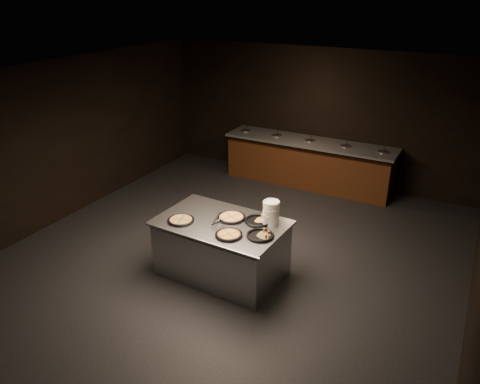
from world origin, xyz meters
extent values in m
cube|color=black|center=(0.00, 0.00, -0.01)|extent=(7.00, 8.00, 0.01)
cube|color=black|center=(0.00, 0.00, 2.90)|extent=(7.00, 8.00, 0.01)
cube|color=black|center=(0.00, 4.00, 1.45)|extent=(7.00, 0.01, 2.90)
cube|color=black|center=(-3.50, 0.00, 1.45)|extent=(0.01, 8.00, 2.90)
cube|color=#4F2612|center=(0.00, 3.58, 0.43)|extent=(3.60, 0.75, 0.85)
cube|color=#58585C|center=(0.00, 3.58, 0.97)|extent=(3.70, 0.83, 0.05)
cube|color=#34190B|center=(0.00, 3.58, 0.04)|extent=(3.60, 0.69, 0.08)
cylinder|color=#BABCC1|center=(-1.55, 3.58, 0.98)|extent=(0.22, 0.22, 0.08)
cylinder|color=#51762F|center=(-1.55, 3.58, 1.00)|extent=(0.19, 0.19, 0.02)
cylinder|color=black|center=(-1.52, 3.56, 1.09)|extent=(0.04, 0.10, 0.19)
cylinder|color=#BABCC1|center=(-0.78, 3.58, 0.98)|extent=(0.22, 0.22, 0.08)
cylinder|color=#51762F|center=(-0.78, 3.58, 1.00)|extent=(0.19, 0.19, 0.02)
cylinder|color=black|center=(-0.74, 3.56, 1.09)|extent=(0.04, 0.10, 0.19)
cylinder|color=#BABCC1|center=(0.00, 3.58, 0.98)|extent=(0.22, 0.22, 0.08)
cylinder|color=#51762F|center=(0.00, 3.58, 1.00)|extent=(0.19, 0.19, 0.02)
cylinder|color=black|center=(0.03, 3.56, 1.09)|extent=(0.04, 0.10, 0.19)
cylinder|color=#BABCC1|center=(0.78, 3.58, 0.98)|extent=(0.22, 0.22, 0.08)
cylinder|color=#51762F|center=(0.78, 3.58, 1.00)|extent=(0.19, 0.19, 0.02)
cylinder|color=black|center=(0.81, 3.56, 1.09)|extent=(0.04, 0.10, 0.19)
cylinder|color=#BABCC1|center=(1.55, 3.58, 0.98)|extent=(0.22, 0.22, 0.08)
cylinder|color=#51762F|center=(1.55, 3.58, 1.00)|extent=(0.19, 0.19, 0.02)
cylinder|color=black|center=(1.58, 3.56, 1.09)|extent=(0.04, 0.10, 0.19)
cube|color=#BABCC1|center=(0.09, -0.35, 0.40)|extent=(1.84, 1.18, 0.81)
cube|color=#BABCC1|center=(0.09, -0.35, 0.88)|extent=(1.92, 1.26, 0.04)
cylinder|color=#BABCC1|center=(0.09, -0.94, 0.88)|extent=(1.87, 0.13, 0.04)
cylinder|color=white|center=(0.75, -0.06, 1.07)|extent=(0.24, 0.24, 0.35)
cylinder|color=black|center=(-0.43, -0.62, 0.90)|extent=(0.37, 0.37, 0.01)
torus|color=black|center=(-0.43, -0.62, 0.92)|extent=(0.39, 0.39, 0.04)
torus|color=brown|center=(-0.43, -0.62, 0.92)|extent=(0.33, 0.33, 0.03)
cylinder|color=tan|center=(-0.43, -0.62, 0.92)|extent=(0.29, 0.29, 0.02)
cube|color=black|center=(-0.43, -0.62, 0.93)|extent=(0.08, 0.28, 0.00)
cube|color=black|center=(-0.43, -0.62, 0.93)|extent=(0.28, 0.08, 0.00)
cylinder|color=black|center=(0.18, -0.19, 0.90)|extent=(0.40, 0.40, 0.01)
torus|color=black|center=(0.18, -0.19, 0.92)|extent=(0.42, 0.42, 0.04)
torus|color=brown|center=(0.18, -0.19, 0.92)|extent=(0.36, 0.36, 0.03)
cylinder|color=#DBB64F|center=(0.18, -0.19, 0.92)|extent=(0.32, 0.32, 0.02)
cube|color=black|center=(0.18, -0.19, 0.93)|extent=(0.14, 0.29, 0.00)
cube|color=black|center=(0.18, -0.19, 0.93)|extent=(0.29, 0.14, 0.00)
cylinder|color=black|center=(0.58, -0.10, 0.90)|extent=(0.38, 0.38, 0.01)
torus|color=black|center=(0.58, -0.10, 0.92)|extent=(0.41, 0.41, 0.04)
cylinder|color=black|center=(0.40, -0.67, 0.90)|extent=(0.36, 0.36, 0.01)
torus|color=black|center=(0.40, -0.67, 0.92)|extent=(0.38, 0.38, 0.04)
torus|color=brown|center=(0.40, -0.67, 0.92)|extent=(0.32, 0.32, 0.03)
cylinder|color=#DBB64F|center=(0.40, -0.67, 0.92)|extent=(0.28, 0.28, 0.02)
cube|color=black|center=(0.40, -0.67, 0.93)|extent=(0.15, 0.24, 0.00)
cube|color=black|center=(0.40, -0.67, 0.93)|extent=(0.24, 0.15, 0.00)
cylinder|color=black|center=(0.79, -0.48, 0.90)|extent=(0.36, 0.36, 0.01)
torus|color=black|center=(0.79, -0.48, 0.92)|extent=(0.39, 0.39, 0.04)
cube|color=#BABCC1|center=(0.08, -0.28, 0.92)|extent=(0.10, 0.11, 0.00)
cylinder|color=black|center=(0.07, -0.43, 0.99)|extent=(0.03, 0.20, 0.12)
cylinder|color=#BABCC1|center=(0.07, -0.35, 0.95)|extent=(0.02, 0.10, 0.08)
cube|color=#BABCC1|center=(0.30, -0.56, 0.92)|extent=(0.11, 0.09, 0.00)
cylinder|color=black|center=(0.15, -0.57, 0.99)|extent=(0.19, 0.04, 0.11)
cylinder|color=#BABCC1|center=(0.23, -0.57, 0.94)|extent=(0.10, 0.02, 0.07)
camera|label=1|loc=(3.20, -5.57, 4.08)|focal=35.00mm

